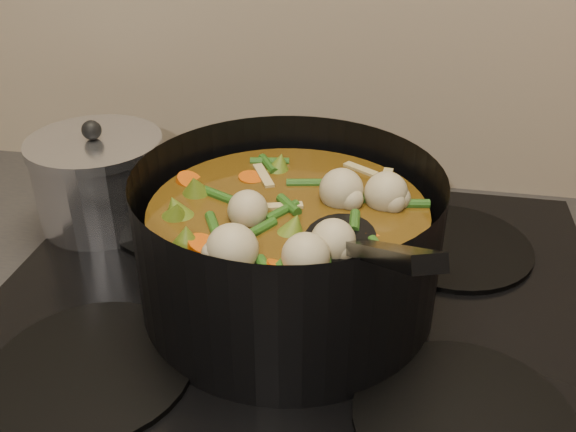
# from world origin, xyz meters

# --- Properties ---
(stovetop) EXTENTS (0.62, 0.54, 0.03)m
(stovetop) POSITION_xyz_m (0.00, 1.93, 0.92)
(stovetop) COLOR black
(stovetop) RESTS_ON counter
(stockpot) EXTENTS (0.32, 0.38, 0.21)m
(stockpot) POSITION_xyz_m (-0.01, 1.93, 1.00)
(stockpot) COLOR black
(stockpot) RESTS_ON stovetop
(saucepan) EXTENTS (0.16, 0.16, 0.13)m
(saucepan) POSITION_xyz_m (-0.26, 2.05, 0.98)
(saucepan) COLOR silver
(saucepan) RESTS_ON stovetop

